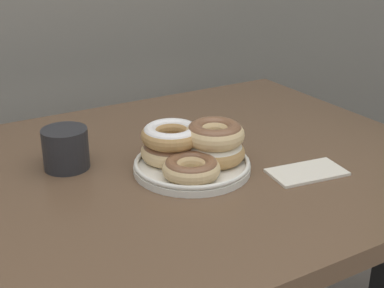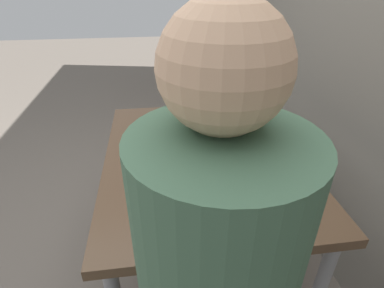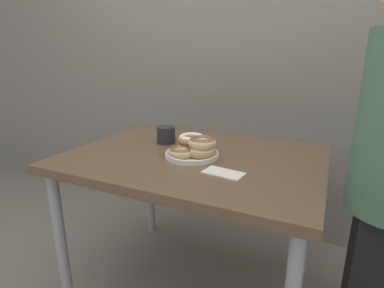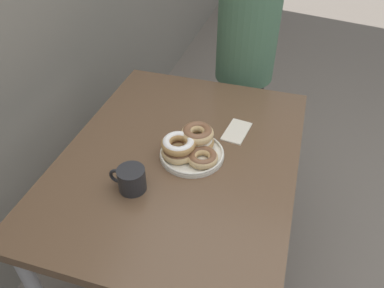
# 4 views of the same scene
# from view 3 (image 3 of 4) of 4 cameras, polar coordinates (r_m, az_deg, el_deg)

# --- Properties ---
(wall_back) EXTENTS (8.00, 0.05, 2.60)m
(wall_back) POSITION_cam_3_polar(r_m,az_deg,el_deg) (2.04, 10.13, 19.09)
(wall_back) COLOR slate
(wall_back) RESTS_ON ground_plane
(dining_table) EXTENTS (1.14, 0.88, 0.76)m
(dining_table) POSITION_cam_3_polar(r_m,az_deg,el_deg) (1.42, 0.57, -4.82)
(dining_table) COLOR brown
(dining_table) RESTS_ON ground_plane
(donut_plate) EXTENTS (0.26, 0.26, 0.10)m
(donut_plate) POSITION_cam_3_polar(r_m,az_deg,el_deg) (1.34, 0.34, -0.67)
(donut_plate) COLOR silver
(donut_plate) RESTS_ON dining_table
(coffee_mug) EXTENTS (0.10, 0.13, 0.09)m
(coffee_mug) POSITION_cam_3_polar(r_m,az_deg,el_deg) (1.56, -4.93, 1.83)
(coffee_mug) COLOR #232326
(coffee_mug) RESTS_ON dining_table
(napkin) EXTENTS (0.17, 0.11, 0.01)m
(napkin) POSITION_cam_3_polar(r_m,az_deg,el_deg) (1.17, 6.02, -5.53)
(napkin) COLOR beige
(napkin) RESTS_ON dining_table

